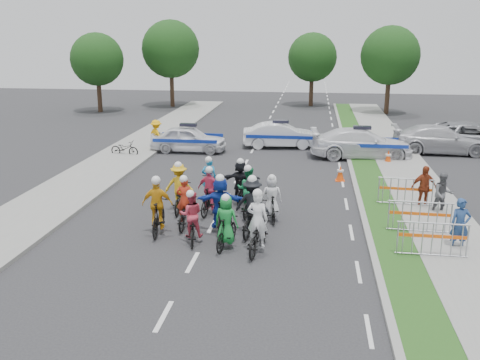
# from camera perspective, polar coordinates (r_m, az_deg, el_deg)

# --- Properties ---
(ground) EXTENTS (90.00, 90.00, 0.00)m
(ground) POSITION_cam_1_polar(r_m,az_deg,el_deg) (15.33, -5.08, -8.75)
(ground) COLOR #28282B
(ground) RESTS_ON ground
(curb_right) EXTENTS (0.20, 60.00, 0.12)m
(curb_right) POSITION_cam_1_polar(r_m,az_deg,el_deg) (19.71, 12.89, -3.31)
(curb_right) COLOR gray
(curb_right) RESTS_ON ground
(grass_strip) EXTENTS (1.20, 60.00, 0.11)m
(grass_strip) POSITION_cam_1_polar(r_m,az_deg,el_deg) (19.79, 14.91, -3.38)
(grass_strip) COLOR #264C18
(grass_strip) RESTS_ON ground
(sidewalk_right) EXTENTS (2.40, 60.00, 0.13)m
(sidewalk_right) POSITION_cam_1_polar(r_m,az_deg,el_deg) (20.10, 20.01, -3.49)
(sidewalk_right) COLOR gray
(sidewalk_right) RESTS_ON ground
(sidewalk_left) EXTENTS (3.00, 60.00, 0.13)m
(sidewalk_left) POSITION_cam_1_polar(r_m,az_deg,el_deg) (21.89, -18.94, -1.86)
(sidewalk_left) COLOR gray
(sidewalk_left) RESTS_ON ground
(rider_0) EXTENTS (0.94, 2.00, 1.97)m
(rider_0) POSITION_cam_1_polar(r_m,az_deg,el_deg) (15.74, 1.89, -5.47)
(rider_0) COLOR black
(rider_0) RESTS_ON ground
(rider_1) EXTENTS (0.80, 1.69, 1.72)m
(rider_1) POSITION_cam_1_polar(r_m,az_deg,el_deg) (16.02, -1.47, -4.99)
(rider_1) COLOR black
(rider_1) RESTS_ON ground
(rider_2) EXTENTS (0.91, 1.74, 1.69)m
(rider_2) POSITION_cam_1_polar(r_m,az_deg,el_deg) (16.56, -5.18, -4.50)
(rider_2) COLOR black
(rider_2) RESTS_ON ground
(rider_3) EXTENTS (1.01, 1.89, 1.95)m
(rider_3) POSITION_cam_1_polar(r_m,az_deg,el_deg) (17.30, -8.73, -3.34)
(rider_3) COLOR black
(rider_3) RESTS_ON ground
(rider_4) EXTENTS (1.19, 2.03, 1.98)m
(rider_4) POSITION_cam_1_polar(r_m,az_deg,el_deg) (17.08, 1.32, -3.35)
(rider_4) COLOR black
(rider_4) RESTS_ON ground
(rider_5) EXTENTS (1.60, 1.91, 1.96)m
(rider_5) POSITION_cam_1_polar(r_m,az_deg,el_deg) (17.24, -2.08, -2.98)
(rider_5) COLOR black
(rider_5) RESTS_ON ground
(rider_6) EXTENTS (0.63, 1.77, 1.80)m
(rider_6) POSITION_cam_1_polar(r_m,az_deg,el_deg) (17.85, -5.87, -3.15)
(rider_6) COLOR black
(rider_6) RESTS_ON ground
(rider_7) EXTENTS (0.78, 1.65, 1.68)m
(rider_7) POSITION_cam_1_polar(r_m,az_deg,el_deg) (18.31, 3.40, -2.40)
(rider_7) COLOR black
(rider_7) RESTS_ON ground
(rider_8) EXTENTS (0.80, 1.84, 1.85)m
(rider_8) POSITION_cam_1_polar(r_m,az_deg,el_deg) (18.88, 0.86, -1.74)
(rider_8) COLOR black
(rider_8) RESTS_ON ground
(rider_9) EXTENTS (0.95, 1.75, 1.78)m
(rider_9) POSITION_cam_1_polar(r_m,az_deg,el_deg) (18.99, -3.22, -1.66)
(rider_9) COLOR black
(rider_9) RESTS_ON ground
(rider_10) EXTENTS (1.06, 1.86, 1.87)m
(rider_10) POSITION_cam_1_polar(r_m,az_deg,el_deg) (19.36, -6.47, -1.28)
(rider_10) COLOR black
(rider_10) RESTS_ON ground
(rider_11) EXTENTS (1.45, 1.74, 1.82)m
(rider_11) POSITION_cam_1_polar(r_m,az_deg,el_deg) (19.94, 0.07, -0.55)
(rider_11) COLOR black
(rider_11) RESTS_ON ground
(rider_12) EXTENTS (0.81, 1.82, 1.80)m
(rider_12) POSITION_cam_1_polar(r_m,az_deg,el_deg) (20.39, -3.28, -0.71)
(rider_12) COLOR black
(rider_12) RESTS_ON ground
(police_car_0) EXTENTS (4.08, 1.65, 1.39)m
(police_car_0) POSITION_cam_1_polar(r_m,az_deg,el_deg) (29.16, -5.50, 4.38)
(police_car_0) COLOR white
(police_car_0) RESTS_ON ground
(police_car_1) EXTENTS (4.34, 1.95, 1.38)m
(police_car_1) POSITION_cam_1_polar(r_m,az_deg,el_deg) (30.21, 4.34, 4.79)
(police_car_1) COLOR white
(police_car_1) RESTS_ON ground
(police_car_2) EXTENTS (5.33, 2.49, 1.50)m
(police_car_2) POSITION_cam_1_polar(r_m,az_deg,el_deg) (28.25, 12.80, 3.82)
(police_car_2) COLOR white
(police_car_2) RESTS_ON ground
(civilian_sedan) EXTENTS (5.13, 2.14, 1.48)m
(civilian_sedan) POSITION_cam_1_polar(r_m,az_deg,el_deg) (30.57, 20.63, 4.05)
(civilian_sedan) COLOR silver
(civilian_sedan) RESTS_ON ground
(civilian_suv) EXTENTS (5.87, 2.94, 1.59)m
(civilian_suv) POSITION_cam_1_polar(r_m,az_deg,el_deg) (31.64, 23.53, 4.22)
(civilian_suv) COLOR gray
(civilian_suv) RESTS_ON ground
(spectator_0) EXTENTS (0.62, 0.43, 1.61)m
(spectator_0) POSITION_cam_1_polar(r_m,az_deg,el_deg) (17.06, 22.43, -4.45)
(spectator_0) COLOR navy
(spectator_0) RESTS_ON ground
(spectator_1) EXTENTS (0.81, 0.67, 1.54)m
(spectator_1) POSITION_cam_1_polar(r_m,az_deg,el_deg) (20.14, 20.83, -1.43)
(spectator_1) COLOR #525357
(spectator_1) RESTS_ON ground
(spectator_2) EXTENTS (1.02, 0.61, 1.62)m
(spectator_2) POSITION_cam_1_polar(r_m,az_deg,el_deg) (20.62, 19.01, -0.75)
(spectator_2) COLOR maroon
(spectator_2) RESTS_ON ground
(marshal_hiviz) EXTENTS (1.24, 1.17, 1.68)m
(marshal_hiviz) POSITION_cam_1_polar(r_m,az_deg,el_deg) (29.70, -8.90, 4.75)
(marshal_hiviz) COLOR #F5AD0C
(marshal_hiviz) RESTS_ON ground
(barrier_0) EXTENTS (2.01, 0.54, 1.12)m
(barrier_0) POSITION_cam_1_polar(r_m,az_deg,el_deg) (16.18, 19.80, -6.17)
(barrier_0) COLOR #A5A8AD
(barrier_0) RESTS_ON ground
(barrier_1) EXTENTS (2.02, 0.59, 1.12)m
(barrier_1) POSITION_cam_1_polar(r_m,az_deg,el_deg) (17.97, 18.58, -3.91)
(barrier_1) COLOR #A5A8AD
(barrier_1) RESTS_ON ground
(barrier_2) EXTENTS (2.03, 0.65, 1.12)m
(barrier_2) POSITION_cam_1_polar(r_m,az_deg,el_deg) (20.61, 17.20, -1.33)
(barrier_2) COLOR #A5A8AD
(barrier_2) RESTS_ON ground
(cone_0) EXTENTS (0.40, 0.40, 0.70)m
(cone_0) POSITION_cam_1_polar(r_m,az_deg,el_deg) (23.72, 10.65, 0.72)
(cone_0) COLOR #F24C0C
(cone_0) RESTS_ON ground
(cone_1) EXTENTS (0.40, 0.40, 0.70)m
(cone_1) POSITION_cam_1_polar(r_m,az_deg,el_deg) (27.33, 15.53, 2.37)
(cone_1) COLOR #F24C0C
(cone_1) RESTS_ON ground
(parked_bike) EXTENTS (1.61, 0.77, 0.81)m
(parked_bike) POSITION_cam_1_polar(r_m,az_deg,el_deg) (28.65, -12.21, 3.31)
(parked_bike) COLOR black
(parked_bike) RESTS_ON ground
(tree_0) EXTENTS (4.20, 4.20, 6.30)m
(tree_0) POSITION_cam_1_polar(r_m,az_deg,el_deg) (45.08, -15.02, 12.31)
(tree_0) COLOR #382619
(tree_0) RESTS_ON ground
(tree_1) EXTENTS (4.55, 4.55, 6.82)m
(tree_1) POSITION_cam_1_polar(r_m,az_deg,el_deg) (44.02, 15.73, 12.66)
(tree_1) COLOR #382619
(tree_1) RESTS_ON ground
(tree_3) EXTENTS (4.90, 4.90, 7.35)m
(tree_3) POSITION_cam_1_polar(r_m,az_deg,el_deg) (47.24, -7.40, 13.68)
(tree_3) COLOR #382619
(tree_3) RESTS_ON ground
(tree_4) EXTENTS (4.20, 4.20, 6.30)m
(tree_4) POSITION_cam_1_polar(r_m,az_deg,el_deg) (47.65, 7.73, 12.83)
(tree_4) COLOR #382619
(tree_4) RESTS_ON ground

